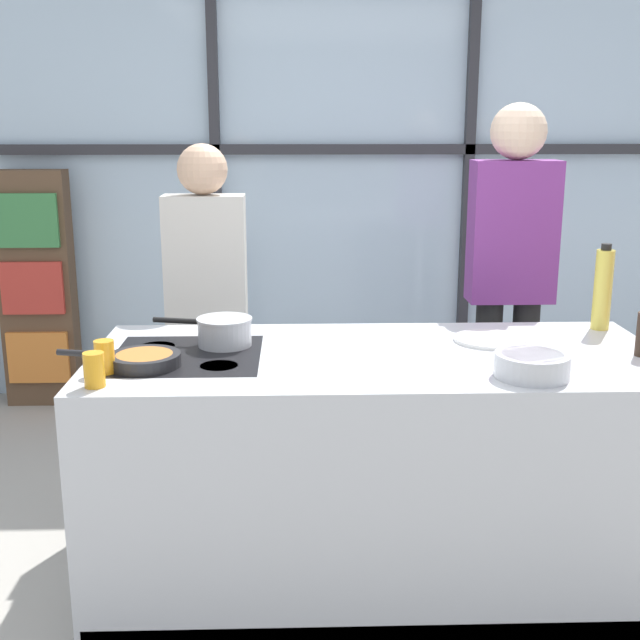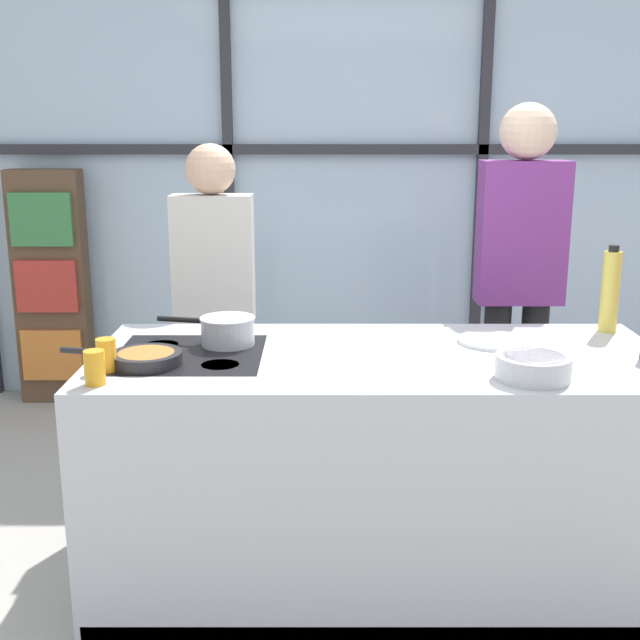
{
  "view_description": "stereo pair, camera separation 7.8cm",
  "coord_description": "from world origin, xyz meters",
  "px_view_note": "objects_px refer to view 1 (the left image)",
  "views": [
    {
      "loc": [
        -0.29,
        -2.73,
        1.7
      ],
      "look_at": [
        -0.2,
        0.1,
        1.0
      ],
      "focal_mm": 45.0,
      "sensor_mm": 36.0,
      "label": 1
    },
    {
      "loc": [
        -0.21,
        -2.73,
        1.7
      ],
      "look_at": [
        -0.2,
        0.1,
        1.0
      ],
      "focal_mm": 45.0,
      "sensor_mm": 36.0,
      "label": 2
    }
  ],
  "objects_px": {
    "white_plate": "(490,339)",
    "juice_glass_far": "(105,357)",
    "spectator_center_left": "(511,267)",
    "saucepan": "(224,331)",
    "juice_glass_near": "(94,370)",
    "spectator_far_left": "(207,293)",
    "mixing_bowl": "(532,364)",
    "frying_pan": "(143,359)",
    "oil_bottle": "(603,289)"
  },
  "relations": [
    {
      "from": "spectator_far_left",
      "to": "oil_bottle",
      "type": "relative_size",
      "value": 4.71
    },
    {
      "from": "spectator_far_left",
      "to": "mixing_bowl",
      "type": "bearing_deg",
      "value": 135.22
    },
    {
      "from": "spectator_center_left",
      "to": "oil_bottle",
      "type": "height_order",
      "value": "spectator_center_left"
    },
    {
      "from": "spectator_center_left",
      "to": "juice_glass_far",
      "type": "height_order",
      "value": "spectator_center_left"
    },
    {
      "from": "juice_glass_near",
      "to": "saucepan",
      "type": "bearing_deg",
      "value": 52.03
    },
    {
      "from": "saucepan",
      "to": "juice_glass_near",
      "type": "bearing_deg",
      "value": -127.97
    },
    {
      "from": "frying_pan",
      "to": "oil_bottle",
      "type": "relative_size",
      "value": 1.27
    },
    {
      "from": "spectator_center_left",
      "to": "juice_glass_far",
      "type": "bearing_deg",
      "value": 33.58
    },
    {
      "from": "saucepan",
      "to": "juice_glass_near",
      "type": "height_order",
      "value": "juice_glass_near"
    },
    {
      "from": "juice_glass_near",
      "to": "juice_glass_far",
      "type": "bearing_deg",
      "value": 90.0
    },
    {
      "from": "frying_pan",
      "to": "juice_glass_far",
      "type": "bearing_deg",
      "value": -145.3
    },
    {
      "from": "spectator_center_left",
      "to": "saucepan",
      "type": "xyz_separation_m",
      "value": [
        -1.26,
        -0.75,
        -0.09
      ]
    },
    {
      "from": "white_plate",
      "to": "saucepan",
      "type": "bearing_deg",
      "value": -178.51
    },
    {
      "from": "frying_pan",
      "to": "juice_glass_near",
      "type": "bearing_deg",
      "value": -116.74
    },
    {
      "from": "oil_bottle",
      "to": "frying_pan",
      "type": "bearing_deg",
      "value": -165.56
    },
    {
      "from": "white_plate",
      "to": "juice_glass_far",
      "type": "relative_size",
      "value": 2.41
    },
    {
      "from": "spectator_far_left",
      "to": "oil_bottle",
      "type": "height_order",
      "value": "spectator_far_left"
    },
    {
      "from": "frying_pan",
      "to": "saucepan",
      "type": "bearing_deg",
      "value": 44.45
    },
    {
      "from": "spectator_center_left",
      "to": "white_plate",
      "type": "xyz_separation_m",
      "value": [
        -0.26,
        -0.72,
        -0.14
      ]
    },
    {
      "from": "juice_glass_far",
      "to": "frying_pan",
      "type": "bearing_deg",
      "value": 34.7
    },
    {
      "from": "saucepan",
      "to": "white_plate",
      "type": "bearing_deg",
      "value": 1.49
    },
    {
      "from": "spectator_center_left",
      "to": "saucepan",
      "type": "height_order",
      "value": "spectator_center_left"
    },
    {
      "from": "saucepan",
      "to": "juice_glass_far",
      "type": "height_order",
      "value": "juice_glass_far"
    },
    {
      "from": "white_plate",
      "to": "mixing_bowl",
      "type": "height_order",
      "value": "mixing_bowl"
    },
    {
      "from": "frying_pan",
      "to": "juice_glass_far",
      "type": "relative_size",
      "value": 3.93
    },
    {
      "from": "oil_bottle",
      "to": "spectator_far_left",
      "type": "bearing_deg",
      "value": 161.09
    },
    {
      "from": "spectator_far_left",
      "to": "white_plate",
      "type": "distance_m",
      "value": 1.35
    },
    {
      "from": "spectator_center_left",
      "to": "juice_glass_near",
      "type": "distance_m",
      "value": 2.03
    },
    {
      "from": "mixing_bowl",
      "to": "frying_pan",
      "type": "bearing_deg",
      "value": 172.85
    },
    {
      "from": "white_plate",
      "to": "mixing_bowl",
      "type": "bearing_deg",
      "value": -85.79
    },
    {
      "from": "mixing_bowl",
      "to": "juice_glass_near",
      "type": "height_order",
      "value": "juice_glass_near"
    },
    {
      "from": "oil_bottle",
      "to": "juice_glass_far",
      "type": "bearing_deg",
      "value": -164.19
    },
    {
      "from": "mixing_bowl",
      "to": "oil_bottle",
      "type": "bearing_deg",
      "value": 53.39
    },
    {
      "from": "spectator_far_left",
      "to": "frying_pan",
      "type": "xyz_separation_m",
      "value": [
        -0.11,
        -1.0,
        -0.02
      ]
    },
    {
      "from": "spectator_center_left",
      "to": "juice_glass_near",
      "type": "height_order",
      "value": "spectator_center_left"
    },
    {
      "from": "white_plate",
      "to": "juice_glass_far",
      "type": "bearing_deg",
      "value": -165.53
    },
    {
      "from": "spectator_center_left",
      "to": "frying_pan",
      "type": "distance_m",
      "value": 1.82
    },
    {
      "from": "saucepan",
      "to": "oil_bottle",
      "type": "height_order",
      "value": "oil_bottle"
    },
    {
      "from": "oil_bottle",
      "to": "juice_glass_far",
      "type": "xyz_separation_m",
      "value": [
        -1.84,
        -0.52,
        -0.11
      ]
    },
    {
      "from": "mixing_bowl",
      "to": "juice_glass_near",
      "type": "xyz_separation_m",
      "value": [
        -1.39,
        -0.05,
        0.01
      ]
    },
    {
      "from": "spectator_center_left",
      "to": "saucepan",
      "type": "distance_m",
      "value": 1.47
    },
    {
      "from": "spectator_center_left",
      "to": "juice_glass_far",
      "type": "xyz_separation_m",
      "value": [
        -1.62,
        -1.07,
        -0.1
      ]
    },
    {
      "from": "saucepan",
      "to": "mixing_bowl",
      "type": "height_order",
      "value": "saucepan"
    },
    {
      "from": "spectator_center_left",
      "to": "oil_bottle",
      "type": "xyz_separation_m",
      "value": [
        0.22,
        -0.55,
        0.01
      ]
    },
    {
      "from": "mixing_bowl",
      "to": "juice_glass_near",
      "type": "bearing_deg",
      "value": -177.75
    },
    {
      "from": "white_plate",
      "to": "juice_glass_far",
      "type": "height_order",
      "value": "juice_glass_far"
    },
    {
      "from": "frying_pan",
      "to": "oil_bottle",
      "type": "height_order",
      "value": "oil_bottle"
    },
    {
      "from": "white_plate",
      "to": "mixing_bowl",
      "type": "xyz_separation_m",
      "value": [
        0.03,
        -0.44,
        0.04
      ]
    },
    {
      "from": "spectator_center_left",
      "to": "frying_pan",
      "type": "relative_size",
      "value": 4.12
    },
    {
      "from": "mixing_bowl",
      "to": "juice_glass_far",
      "type": "bearing_deg",
      "value": 176.47
    }
  ]
}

